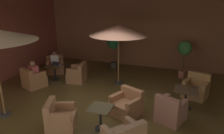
{
  "coord_description": "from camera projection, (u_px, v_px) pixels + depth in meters",
  "views": [
    {
      "loc": [
        2.33,
        -6.07,
        3.44
      ],
      "look_at": [
        0.0,
        0.47,
        1.18
      ],
      "focal_mm": 34.13,
      "sensor_mm": 36.0,
      "label": 1
    }
  ],
  "objects": [
    {
      "name": "ground_plane",
      "position": [
        107.0,
        104.0,
        7.25
      ],
      "size": [
        10.06,
        9.35,
        0.02
      ],
      "primitive_type": "cube",
      "color": "#4F3D1C"
    },
    {
      "name": "wall_back_brick",
      "position": [
        139.0,
        33.0,
        10.86
      ],
      "size": [
        10.06,
        0.08,
        3.48
      ],
      "primitive_type": "cube",
      "color": "brown",
      "rests_on": "ground_plane"
    },
    {
      "name": "cafe_table_front_left",
      "position": [
        55.0,
        69.0,
        9.22
      ],
      "size": [
        0.69,
        0.69,
        0.66
      ],
      "color": "black",
      "rests_on": "ground_plane"
    },
    {
      "name": "armchair_front_left_north",
      "position": [
        33.0,
        80.0,
        8.54
      ],
      "size": [
        0.94,
        0.98,
        0.82
      ],
      "color": "#99643B",
      "rests_on": "ground_plane"
    },
    {
      "name": "armchair_front_left_east",
      "position": [
        77.0,
        75.0,
        9.1
      ],
      "size": [
        0.81,
        0.85,
        0.83
      ],
      "color": "#8F5F3C",
      "rests_on": "ground_plane"
    },
    {
      "name": "armchair_front_left_south",
      "position": [
        55.0,
        67.0,
        10.24
      ],
      "size": [
        1.07,
        1.08,
        0.79
      ],
      "color": "#9E6440",
      "rests_on": "ground_plane"
    },
    {
      "name": "cafe_table_front_right",
      "position": [
        100.0,
        113.0,
        5.72
      ],
      "size": [
        0.63,
        0.63,
        0.66
      ],
      "color": "black",
      "rests_on": "ground_plane"
    },
    {
      "name": "armchair_front_right_east",
      "position": [
        126.0,
        105.0,
        6.54
      ],
      "size": [
        1.05,
        1.04,
        0.78
      ],
      "color": "#97623E",
      "rests_on": "ground_plane"
    },
    {
      "name": "armchair_front_right_south",
      "position": [
        60.0,
        119.0,
        5.75
      ],
      "size": [
        0.95,
        0.97,
        0.85
      ],
      "color": "#946240",
      "rests_on": "ground_plane"
    },
    {
      "name": "cafe_table_mid_center",
      "position": [
        186.0,
        94.0,
        6.84
      ],
      "size": [
        0.77,
        0.77,
        0.66
      ],
      "color": "black",
      "rests_on": "ground_plane"
    },
    {
      "name": "armchair_mid_center_north",
      "position": [
        196.0,
        89.0,
        7.7
      ],
      "size": [
        1.0,
        0.97,
        0.86
      ],
      "color": "olive",
      "rests_on": "ground_plane"
    },
    {
      "name": "armchair_mid_center_east",
      "position": [
        170.0,
        111.0,
        6.14
      ],
      "size": [
        0.94,
        0.97,
        0.86
      ],
      "color": "#8F5B47",
      "rests_on": "ground_plane"
    },
    {
      "name": "patio_umbrella_tall_red",
      "position": [
        119.0,
        30.0,
        8.3
      ],
      "size": [
        2.33,
        2.33,
        2.45
      ],
      "color": "#2D2D2D",
      "rests_on": "ground_plane"
    },
    {
      "name": "potted_tree_left_corner",
      "position": [
        114.0,
        45.0,
        10.64
      ],
      "size": [
        0.64,
        0.64,
        1.64
      ],
      "color": "#36332D",
      "rests_on": "ground_plane"
    },
    {
      "name": "potted_tree_mid_left",
      "position": [
        184.0,
        52.0,
        9.33
      ],
      "size": [
        0.62,
        0.62,
        1.67
      ],
      "color": "#AC634D",
      "rests_on": "ground_plane"
    },
    {
      "name": "patron_blue_shirt",
      "position": [
        55.0,
        59.0,
        10.08
      ],
      "size": [
        0.43,
        0.39,
        0.63
      ],
      "color": "silver",
      "rests_on": "ground_plane"
    },
    {
      "name": "patron_by_window",
      "position": [
        33.0,
        70.0,
        8.44
      ],
      "size": [
        0.46,
        0.38,
        0.63
      ],
      "color": "#AD4947",
      "rests_on": "ground_plane"
    },
    {
      "name": "iced_drink_cup",
      "position": [
        55.0,
        63.0,
        9.29
      ],
      "size": [
        0.08,
        0.08,
        0.11
      ],
      "primitive_type": "cylinder",
      "color": "white",
      "rests_on": "cafe_table_front_left"
    },
    {
      "name": "open_laptop",
      "position": [
        57.0,
        65.0,
        9.15
      ],
      "size": [
        0.32,
        0.24,
        0.2
      ],
      "color": "#9EA0A5",
      "rests_on": "cafe_table_front_left"
    }
  ]
}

